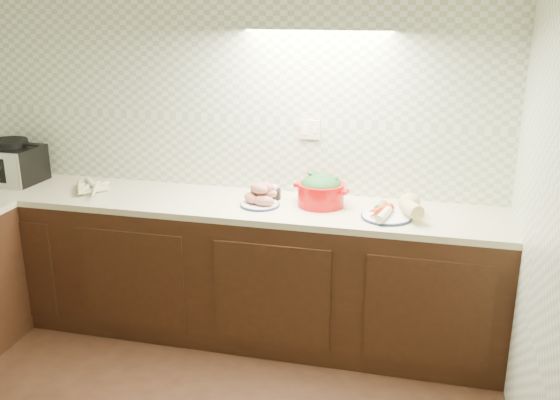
% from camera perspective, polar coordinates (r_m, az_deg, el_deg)
% --- Properties ---
extents(room, '(3.60, 3.60, 2.60)m').
position_cam_1_polar(room, '(2.44, -18.58, 5.55)').
color(room, black).
rests_on(room, ground).
extents(counter, '(3.60, 3.60, 0.90)m').
position_cam_1_polar(counter, '(3.73, -20.26, -9.67)').
color(counter, black).
rests_on(counter, ground).
extents(toaster_oven, '(0.43, 0.34, 0.29)m').
position_cam_1_polar(toaster_oven, '(4.66, -23.51, 3.17)').
color(toaster_oven, black).
rests_on(toaster_oven, counter).
extents(parsnip_pile, '(0.33, 0.35, 0.07)m').
position_cam_1_polar(parsnip_pile, '(4.23, -17.17, 0.94)').
color(parsnip_pile, beige).
rests_on(parsnip_pile, counter).
extents(sweet_potato_plate, '(0.25, 0.24, 0.15)m').
position_cam_1_polar(sweet_potato_plate, '(3.80, -1.79, 0.32)').
color(sweet_potato_plate, '#162243').
rests_on(sweet_potato_plate, counter).
extents(onion_bowl, '(0.16, 0.16, 0.12)m').
position_cam_1_polar(onion_bowl, '(3.94, -1.10, 0.78)').
color(onion_bowl, black).
rests_on(onion_bowl, counter).
extents(dutch_oven, '(0.35, 0.35, 0.20)m').
position_cam_1_polar(dutch_oven, '(3.79, 3.76, 0.87)').
color(dutch_oven, '#BC0A0A').
rests_on(dutch_oven, counter).
extents(veg_plate, '(0.38, 0.38, 0.14)m').
position_cam_1_polar(veg_plate, '(3.67, 10.65, -0.78)').
color(veg_plate, '#162243').
rests_on(veg_plate, counter).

